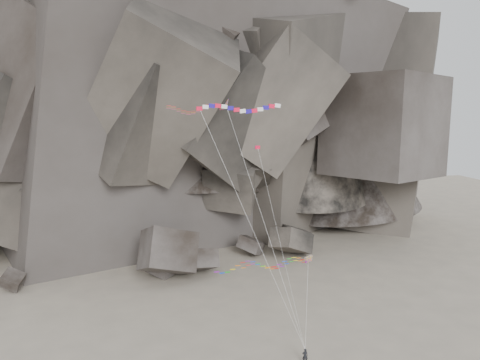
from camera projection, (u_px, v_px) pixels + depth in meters
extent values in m
plane|color=gray|center=(242.00, 356.00, 60.00)|extent=(260.00, 260.00, 0.00)
cube|color=#47423F|center=(198.00, 267.00, 87.82)|extent=(7.96, 8.15, 6.23)
cube|color=#47423F|center=(168.00, 262.00, 84.85)|extent=(11.54, 11.13, 11.30)
cube|color=#47423F|center=(251.00, 250.00, 99.44)|extent=(6.73, 6.23, 4.82)
cube|color=#47423F|center=(38.00, 269.00, 87.92)|extent=(5.44, 4.99, 4.99)
cube|color=#47423F|center=(164.00, 266.00, 88.26)|extent=(7.07, 7.44, 4.76)
cube|color=#47423F|center=(291.00, 249.00, 97.48)|extent=(10.07, 9.46, 7.75)
cube|color=#47423F|center=(13.00, 285.00, 80.36)|extent=(4.49, 4.00, 4.28)
cube|color=#47423F|center=(71.00, 265.00, 91.34)|extent=(4.83, 4.87, 2.96)
cube|color=#47423F|center=(295.00, 243.00, 101.52)|extent=(7.05, 6.95, 6.31)
cube|color=#47423F|center=(194.00, 263.00, 91.27)|extent=(4.17, 4.16, 3.34)
imported|color=black|center=(305.00, 355.00, 58.20)|extent=(0.87, 0.68, 2.20)
cylinder|color=silver|center=(265.00, 225.00, 59.27)|extent=(8.20, 9.27, 30.09)
cube|color=red|center=(199.00, 109.00, 53.95)|extent=(0.70, 0.49, 0.46)
cube|color=white|center=(205.00, 107.00, 54.01)|extent=(0.74, 0.49, 0.51)
cube|color=#1C0D97|center=(212.00, 106.00, 54.05)|extent=(0.76, 0.49, 0.54)
cube|color=red|center=(218.00, 106.00, 54.08)|extent=(0.76, 0.49, 0.55)
cube|color=white|center=(224.00, 107.00, 54.13)|extent=(0.74, 0.49, 0.52)
cube|color=#1C0D97|center=(230.00, 108.00, 54.20)|extent=(0.71, 0.49, 0.47)
cube|color=red|center=(237.00, 110.00, 54.32)|extent=(0.73, 0.49, 0.50)
cube|color=white|center=(243.00, 111.00, 54.47)|extent=(0.75, 0.49, 0.54)
cube|color=#1C0D97|center=(248.00, 111.00, 54.65)|extent=(0.76, 0.49, 0.55)
cube|color=red|center=(254.00, 111.00, 54.84)|extent=(0.75, 0.49, 0.53)
cube|color=white|center=(260.00, 109.00, 55.02)|extent=(0.72, 0.49, 0.48)
cube|color=#1C0D97|center=(266.00, 108.00, 55.19)|extent=(0.72, 0.49, 0.49)
cube|color=red|center=(271.00, 106.00, 55.33)|extent=(0.75, 0.49, 0.53)
cube|color=white|center=(277.00, 106.00, 55.44)|extent=(0.76, 0.49, 0.55)
cylinder|color=silver|center=(254.00, 234.00, 55.93)|extent=(12.43, 3.18, 29.68)
cube|color=yellow|center=(308.00, 258.00, 57.94)|extent=(1.22, 0.90, 0.69)
cube|color=#0CB219|center=(309.00, 261.00, 57.82)|extent=(1.01, 0.71, 0.47)
cylinder|color=silver|center=(307.00, 304.00, 58.01)|extent=(0.76, 1.61, 11.29)
cube|color=red|center=(258.00, 147.00, 56.38)|extent=(0.63, 0.16, 0.40)
cube|color=#1C0D97|center=(256.00, 147.00, 56.35)|extent=(0.24, 0.09, 0.41)
cylinder|color=silver|center=(282.00, 250.00, 57.23)|extent=(5.37, 3.58, 25.02)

